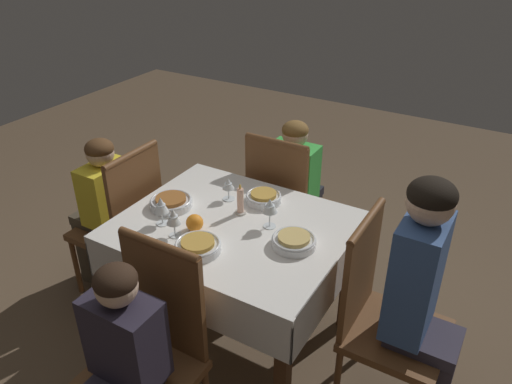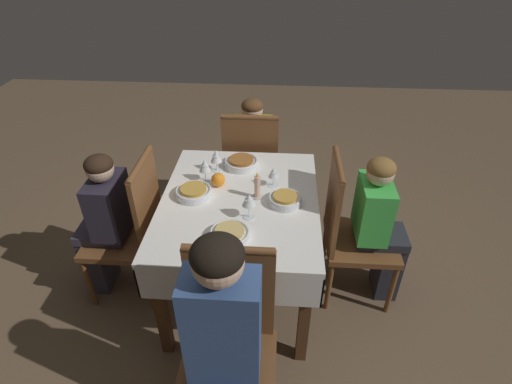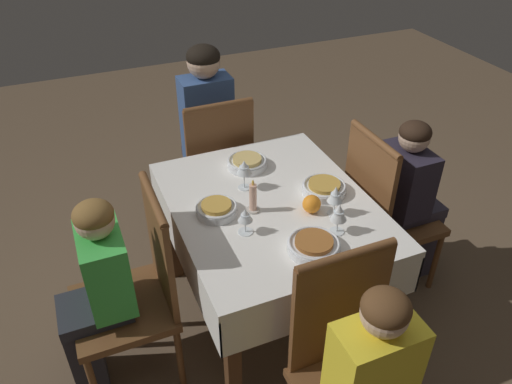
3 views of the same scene
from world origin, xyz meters
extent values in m
plane|color=brown|center=(0.00, 0.00, 0.00)|extent=(8.00, 8.00, 0.00)
cube|color=white|center=(0.00, 0.00, 0.74)|extent=(1.13, 0.92, 0.04)
cube|color=white|center=(0.00, 0.46, 0.62)|extent=(1.13, 0.01, 0.20)
cube|color=white|center=(0.00, -0.46, 0.62)|extent=(1.13, 0.01, 0.20)
cube|color=white|center=(0.56, 0.00, 0.62)|extent=(0.01, 0.92, 0.20)
cube|color=white|center=(-0.56, 0.00, 0.62)|extent=(0.01, 0.92, 0.20)
cube|color=#4C2D19|center=(0.49, 0.39, 0.36)|extent=(0.06, 0.06, 0.72)
cube|color=#4C2D19|center=(-0.49, 0.39, 0.36)|extent=(0.06, 0.06, 0.72)
cube|color=#4C2D19|center=(0.49, -0.39, 0.36)|extent=(0.06, 0.06, 0.72)
cube|color=#4C2D19|center=(-0.49, -0.39, 0.36)|extent=(0.06, 0.06, 0.72)
cube|color=brown|center=(0.87, 0.03, 0.42)|extent=(0.44, 0.44, 0.04)
cube|color=brown|center=(0.66, 0.03, 0.71)|extent=(0.03, 0.40, 0.54)
cylinder|color=brown|center=(0.66, 0.03, 0.98)|extent=(0.04, 0.40, 0.04)
cylinder|color=brown|center=(1.06, -0.17, 0.20)|extent=(0.03, 0.03, 0.40)
cylinder|color=brown|center=(1.06, 0.22, 0.20)|extent=(0.03, 0.03, 0.40)
cylinder|color=brown|center=(0.67, -0.17, 0.20)|extent=(0.03, 0.03, 0.40)
cylinder|color=brown|center=(0.67, 0.22, 0.20)|extent=(0.03, 0.03, 0.40)
cube|color=brown|center=(-0.66, 0.01, 0.71)|extent=(0.03, 0.40, 0.54)
cylinder|color=brown|center=(-0.66, 0.01, 0.98)|extent=(0.04, 0.40, 0.04)
cylinder|color=brown|center=(-0.67, -0.19, 0.20)|extent=(0.03, 0.03, 0.40)
cube|color=brown|center=(0.01, -0.76, 0.42)|extent=(0.44, 0.44, 0.04)
cube|color=brown|center=(0.01, -0.56, 0.71)|extent=(0.40, 0.03, 0.54)
cylinder|color=brown|center=(0.01, -0.56, 0.98)|extent=(0.40, 0.04, 0.04)
cylinder|color=brown|center=(-0.18, -0.95, 0.20)|extent=(0.03, 0.03, 0.40)
cylinder|color=brown|center=(0.20, -0.95, 0.20)|extent=(0.03, 0.03, 0.40)
cylinder|color=brown|center=(-0.18, -0.57, 0.20)|extent=(0.03, 0.03, 0.40)
cylinder|color=brown|center=(0.20, -0.57, 0.20)|extent=(0.03, 0.03, 0.40)
cube|color=brown|center=(-0.06, 0.76, 0.42)|extent=(0.44, 0.44, 0.04)
cube|color=brown|center=(-0.06, 0.56, 0.71)|extent=(0.40, 0.03, 0.54)
cylinder|color=brown|center=(-0.06, 0.56, 0.98)|extent=(0.40, 0.04, 0.04)
cylinder|color=brown|center=(0.13, 0.95, 0.20)|extent=(0.03, 0.03, 0.40)
cylinder|color=brown|center=(0.13, 0.57, 0.20)|extent=(0.03, 0.03, 0.40)
cylinder|color=brown|center=(-0.26, 0.57, 0.20)|extent=(0.03, 0.03, 0.40)
cube|color=#383342|center=(1.07, 0.03, 0.22)|extent=(0.14, 0.22, 0.44)
cube|color=#383342|center=(0.98, 0.03, 0.47)|extent=(0.31, 0.24, 0.06)
cube|color=#38568E|center=(0.90, 0.03, 0.78)|extent=(0.18, 0.30, 0.55)
sphere|color=beige|center=(0.90, 0.03, 1.14)|extent=(0.19, 0.19, 0.19)
ellipsoid|color=black|center=(0.90, 0.03, 1.18)|extent=(0.19, 0.19, 0.13)
cube|color=yellow|center=(-0.90, 0.01, 0.68)|extent=(0.18, 0.30, 0.36)
sphere|color=beige|center=(-0.90, 0.01, 0.93)|extent=(0.16, 0.16, 0.16)
ellipsoid|color=brown|center=(-0.90, 0.01, 0.96)|extent=(0.16, 0.16, 0.11)
cube|color=#383342|center=(0.01, -0.96, 0.22)|extent=(0.22, 0.14, 0.44)
cube|color=#383342|center=(0.01, -0.88, 0.47)|extent=(0.24, 0.31, 0.06)
cube|color=#282333|center=(0.01, -0.79, 0.68)|extent=(0.30, 0.18, 0.37)
sphere|color=beige|center=(0.01, -0.79, 0.94)|extent=(0.16, 0.16, 0.16)
ellipsoid|color=black|center=(0.01, -0.79, 0.97)|extent=(0.16, 0.16, 0.11)
cube|color=#282833|center=(-0.06, 0.96, 0.22)|extent=(0.23, 0.14, 0.44)
cube|color=#282833|center=(-0.06, 0.88, 0.47)|extent=(0.24, 0.31, 0.06)
cube|color=green|center=(-0.06, 0.79, 0.68)|extent=(0.30, 0.18, 0.36)
sphere|color=beige|center=(-0.06, 0.79, 0.94)|extent=(0.16, 0.16, 0.16)
ellipsoid|color=brown|center=(-0.06, 0.79, 0.97)|extent=(0.16, 0.16, 0.11)
cylinder|color=silver|center=(0.34, -0.01, 0.78)|extent=(0.21, 0.21, 0.04)
torus|color=silver|center=(0.34, -0.01, 0.80)|extent=(0.20, 0.20, 0.01)
cylinder|color=tan|center=(0.34, -0.01, 0.81)|extent=(0.15, 0.15, 0.02)
cylinder|color=white|center=(0.17, 0.07, 0.76)|extent=(0.06, 0.06, 0.00)
cylinder|color=white|center=(0.17, 0.07, 0.80)|extent=(0.01, 0.01, 0.08)
cone|color=white|center=(0.17, 0.07, 0.88)|extent=(0.08, 0.08, 0.07)
cylinder|color=white|center=(0.17, 0.07, 0.87)|extent=(0.05, 0.05, 0.03)
cylinder|color=silver|center=(-0.38, -0.03, 0.78)|extent=(0.22, 0.22, 0.04)
torus|color=silver|center=(-0.38, -0.03, 0.80)|extent=(0.22, 0.22, 0.01)
cylinder|color=#995B28|center=(-0.38, -0.03, 0.81)|extent=(0.16, 0.16, 0.02)
cylinder|color=white|center=(-0.31, -0.18, 0.76)|extent=(0.07, 0.07, 0.00)
cylinder|color=white|center=(-0.31, -0.18, 0.80)|extent=(0.01, 0.01, 0.07)
cone|color=white|center=(-0.31, -0.18, 0.87)|extent=(0.07, 0.07, 0.08)
cylinder|color=white|center=(-0.31, -0.18, 0.85)|extent=(0.04, 0.04, 0.04)
cylinder|color=silver|center=(-0.02, -0.27, 0.78)|extent=(0.21, 0.21, 0.04)
torus|color=silver|center=(-0.02, -0.27, 0.80)|extent=(0.21, 0.21, 0.01)
cylinder|color=gold|center=(-0.02, -0.27, 0.81)|extent=(0.15, 0.15, 0.02)
cylinder|color=white|center=(-0.19, -0.23, 0.76)|extent=(0.06, 0.06, 0.00)
cylinder|color=white|center=(-0.19, -0.23, 0.80)|extent=(0.01, 0.01, 0.07)
cone|color=white|center=(-0.19, -0.23, 0.87)|extent=(0.07, 0.07, 0.08)
cylinder|color=white|center=(-0.19, -0.23, 0.85)|extent=(0.04, 0.04, 0.04)
cylinder|color=silver|center=(0.02, 0.26, 0.78)|extent=(0.19, 0.19, 0.04)
torus|color=silver|center=(0.02, 0.26, 0.80)|extent=(0.19, 0.19, 0.01)
cylinder|color=gold|center=(0.02, 0.26, 0.81)|extent=(0.14, 0.14, 0.02)
cylinder|color=white|center=(-0.16, 0.19, 0.76)|extent=(0.07, 0.07, 0.00)
cylinder|color=white|center=(-0.16, 0.19, 0.79)|extent=(0.01, 0.01, 0.06)
cone|color=white|center=(-0.16, 0.19, 0.86)|extent=(0.07, 0.07, 0.06)
cylinder|color=white|center=(-0.16, 0.19, 0.84)|extent=(0.04, 0.04, 0.03)
cylinder|color=beige|center=(-0.02, 0.10, 0.76)|extent=(0.06, 0.06, 0.01)
cylinder|color=beige|center=(-0.02, 0.10, 0.84)|extent=(0.03, 0.03, 0.13)
ellipsoid|color=#F9C64C|center=(-0.02, 0.10, 0.92)|extent=(0.01, 0.01, 0.03)
sphere|color=orange|center=(-0.13, -0.14, 0.80)|extent=(0.09, 0.09, 0.09)
camera|label=1|loc=(1.15, -1.74, 2.13)|focal=35.00mm
camera|label=2|loc=(1.88, 0.22, 2.13)|focal=28.00mm
camera|label=3|loc=(-1.73, 0.80, 2.16)|focal=35.00mm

